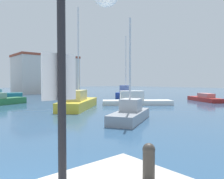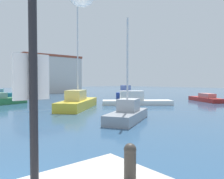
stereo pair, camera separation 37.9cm
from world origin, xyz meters
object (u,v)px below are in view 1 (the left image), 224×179
Objects in this scene: mooring_bollard at (149,160)px; motorboat_white_far_left at (135,100)px; motorboat_red_behind_lamppost at (205,98)px; sailboat_grey_distant_east at (130,113)px; sailboat_blue_inner_mooring at (126,93)px; sailboat_yellow_distant_north at (78,102)px.

mooring_bollard is 20.98m from motorboat_white_far_left.
sailboat_grey_distant_east is at bearing -168.09° from motorboat_red_behind_lamppost.
sailboat_grey_distant_east is (7.31, 7.60, -0.70)m from mooring_bollard.
sailboat_blue_inner_mooring reaches higher than sailboat_grey_distant_east.
sailboat_grey_distant_east is 0.90× the size of motorboat_white_far_left.
motorboat_red_behind_lamppost is at bearing -13.57° from sailboat_yellow_distant_north.
sailboat_yellow_distant_north is at bearing 61.92° from mooring_bollard.
sailboat_blue_inner_mooring reaches higher than mooring_bollard.
motorboat_white_far_left is (-10.20, 3.05, 0.12)m from motorboat_red_behind_lamppost.
sailboat_yellow_distant_north reaches higher than sailboat_grey_distant_east.
sailboat_grey_distant_east is at bearing -133.66° from sailboat_blue_inner_mooring.
mooring_bollard is 17.62m from sailboat_yellow_distant_north.
motorboat_white_far_left is at bearing -8.86° from sailboat_yellow_distant_north.
mooring_bollard is 10.57m from sailboat_grey_distant_east.
sailboat_yellow_distant_north reaches higher than mooring_bollard.
motorboat_red_behind_lamppost is (25.38, 11.41, -0.84)m from mooring_bollard.
sailboat_blue_inner_mooring is (15.28, 16.01, 0.19)m from sailboat_grey_distant_east.
mooring_bollard is at bearing -155.79° from motorboat_red_behind_lamppost.
sailboat_grey_distant_east reaches higher than mooring_bollard.
sailboat_yellow_distant_north is at bearing -150.56° from sailboat_blue_inner_mooring.
sailboat_yellow_distant_north reaches higher than motorboat_red_behind_lamppost.
mooring_bollard is 0.10× the size of motorboat_red_behind_lamppost.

